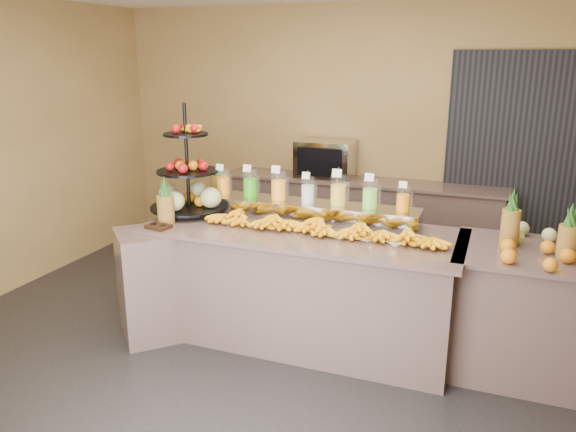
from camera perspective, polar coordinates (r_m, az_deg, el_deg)
The scene contains 20 objects.
ground at distance 4.52m, azimuth -0.01°, elevation -13.79°, with size 6.00×6.00×0.00m, color black.
room_envelope at distance 4.63m, azimuth 5.77°, elevation 11.34°, with size 6.04×5.02×2.82m.
buffet_counter at distance 4.57m, azimuth -0.19°, elevation -6.93°, with size 2.75×1.25×0.93m.
right_counter at distance 4.44m, azimuth 23.21°, elevation -8.98°, with size 1.08×0.88×0.93m.
back_ledge at distance 6.33m, azimuth 7.33°, elevation -0.44°, with size 3.10×0.55×0.93m.
pitcher_tray at distance 4.65m, azimuth 2.01°, elevation 0.53°, with size 1.85×0.30×0.15m, color gray.
juice_pitcher_orange_a at distance 4.91m, azimuth -6.61°, elevation 3.32°, with size 0.12×0.12×0.28m.
juice_pitcher_green at distance 4.80m, azimuth -3.85°, elevation 3.15°, with size 0.12×0.13×0.30m.
juice_pitcher_orange_b at distance 4.70m, azimuth -0.97°, elevation 2.95°, with size 0.13×0.13×0.31m.
juice_pitcher_milk at distance 4.61m, azimuth 2.03°, elevation 2.52°, with size 0.11×0.12×0.27m.
juice_pitcher_lemon at distance 4.53m, azimuth 5.15°, elevation 2.43°, with size 0.13×0.14×0.32m.
juice_pitcher_lime at distance 4.47m, azimuth 8.35°, elevation 2.07°, with size 0.13×0.13×0.30m.
juice_pitcher_orange_c at distance 4.43m, azimuth 11.62°, elevation 1.57°, with size 0.11×0.11×0.26m.
banana_heap at distance 4.32m, azimuth 3.20°, elevation -0.86°, with size 1.93×0.17×0.16m.
fruit_stand at distance 4.87m, azimuth -9.63°, elevation 3.00°, with size 0.78×0.78×0.94m.
condiment_caddy at distance 4.55m, azimuth -13.02°, elevation -1.04°, with size 0.18×0.14×0.03m, color black.
pineapple_left_a at distance 4.63m, azimuth -12.33°, elevation 0.99°, with size 0.14×0.14×0.39m.
pineapple_left_b at distance 5.08m, azimuth -6.97°, elevation 2.85°, with size 0.15×0.15×0.45m.
right_fruit_pile at distance 4.16m, azimuth 23.74°, elevation -2.61°, with size 0.50×0.48×0.27m.
oven_warmer at distance 6.29m, azimuth 3.83°, elevation 5.80°, with size 0.62×0.43×0.41m, color gray.
Camera 1 is at (1.41, -3.66, 2.25)m, focal length 35.00 mm.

